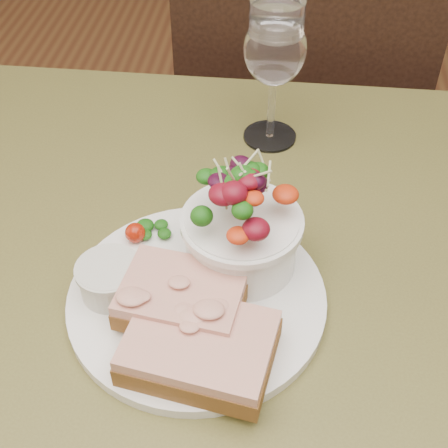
# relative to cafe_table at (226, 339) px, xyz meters

# --- Properties ---
(cafe_table) EXTENTS (0.80, 0.80, 0.75)m
(cafe_table) POSITION_rel_cafe_table_xyz_m (0.00, 0.00, 0.00)
(cafe_table) COLOR #4F4921
(cafe_table) RESTS_ON ground
(chair_far) EXTENTS (0.44, 0.44, 0.90)m
(chair_far) POSITION_rel_cafe_table_xyz_m (0.08, 0.66, -0.36)
(chair_far) COLOR black
(chair_far) RESTS_ON ground
(dinner_plate) EXTENTS (0.26, 0.26, 0.01)m
(dinner_plate) POSITION_rel_cafe_table_xyz_m (-0.03, -0.03, 0.11)
(dinner_plate) COLOR white
(dinner_plate) RESTS_ON cafe_table
(sandwich_front) EXTENTS (0.14, 0.12, 0.03)m
(sandwich_front) POSITION_rel_cafe_table_xyz_m (-0.01, -0.11, 0.13)
(sandwich_front) COLOR #4C2914
(sandwich_front) RESTS_ON dinner_plate
(sandwich_back) EXTENTS (0.13, 0.10, 0.03)m
(sandwich_back) POSITION_rel_cafe_table_xyz_m (-0.04, -0.06, 0.14)
(sandwich_back) COLOR #4C2914
(sandwich_back) RESTS_ON dinner_plate
(ramekin) EXTENTS (0.06, 0.06, 0.04)m
(ramekin) POSITION_rel_cafe_table_xyz_m (-0.11, -0.04, 0.13)
(ramekin) COLOR beige
(ramekin) RESTS_ON dinner_plate
(salad_bowl) EXTENTS (0.11, 0.11, 0.13)m
(salad_bowl) POSITION_rel_cafe_table_xyz_m (0.01, 0.02, 0.17)
(salad_bowl) COLOR white
(salad_bowl) RESTS_ON dinner_plate
(garnish) EXTENTS (0.05, 0.04, 0.02)m
(garnish) POSITION_rel_cafe_table_xyz_m (-0.09, 0.04, 0.12)
(garnish) COLOR #0B3E0B
(garnish) RESTS_ON dinner_plate
(wine_glass) EXTENTS (0.08, 0.08, 0.18)m
(wine_glass) POSITION_rel_cafe_table_xyz_m (0.03, 0.26, 0.22)
(wine_glass) COLOR white
(wine_glass) RESTS_ON cafe_table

